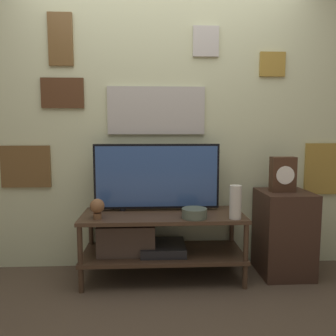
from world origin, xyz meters
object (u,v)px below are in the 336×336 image
vase_tall_ceramic (235,202)px  candle_jar (109,201)px  decorative_bust (97,207)px  vase_wide_bowl (194,213)px  television (157,176)px  mantel_clock (283,174)px

vase_tall_ceramic → candle_jar: (-1.01, 0.38, -0.07)m
vase_tall_ceramic → decorative_bust: size_ratio=1.66×
vase_wide_bowl → candle_jar: (-0.70, 0.35, 0.02)m
vase_tall_ceramic → decorative_bust: vase_tall_ceramic is taller
television → mantel_clock: bearing=-4.4°
vase_wide_bowl → decorative_bust: bearing=178.9°
candle_jar → television: bearing=-12.6°
vase_tall_ceramic → decorative_bust: bearing=177.4°
television → vase_tall_ceramic: 0.68m
vase_tall_ceramic → candle_jar: 1.08m
candle_jar → decorative_bust: (-0.04, -0.33, 0.03)m
candle_jar → decorative_bust: bearing=-97.5°
mantel_clock → television: bearing=175.6°
vase_wide_bowl → mantel_clock: mantel_clock is taller
vase_wide_bowl → mantel_clock: (0.76, 0.18, 0.27)m
vase_tall_ceramic → vase_wide_bowl: bearing=173.7°
candle_jar → decorative_bust: 0.34m
candle_jar → mantel_clock: bearing=-6.8°
vase_wide_bowl → decorative_bust: decorative_bust is taller
television → candle_jar: bearing=167.4°
decorative_bust → mantel_clock: (1.50, 0.16, 0.22)m
television → vase_tall_ceramic: bearing=-25.9°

